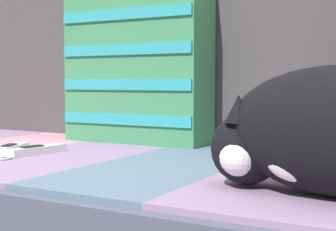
{
  "coord_description": "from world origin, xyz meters",
  "views": [
    {
      "loc": [
        0.52,
        -0.87,
        0.59
      ],
      "look_at": [
        -0.0,
        0.04,
        0.52
      ],
      "focal_mm": 55.0,
      "sensor_mm": 36.0,
      "label": 1
    }
  ],
  "objects": [
    {
      "name": "sofa_backrest",
      "position": [
        0.0,
        0.48,
        0.64
      ],
      "size": [
        1.97,
        0.14,
        0.45
      ],
      "color": "#474242",
      "rests_on": "couch"
    },
    {
      "name": "sleeping_cat",
      "position": [
        0.35,
        -0.1,
        0.51
      ],
      "size": [
        0.43,
        0.19,
        0.2
      ],
      "color": "black",
      "rests_on": "couch"
    },
    {
      "name": "game_remote_far",
      "position": [
        -0.41,
        -0.01,
        0.43
      ],
      "size": [
        0.11,
        0.19,
        0.02
      ],
      "color": "white",
      "rests_on": "couch"
    },
    {
      "name": "throw_pillow_striped",
      "position": [
        -0.27,
        0.33,
        0.63
      ],
      "size": [
        0.42,
        0.14,
        0.42
      ],
      "color": "#3D8956",
      "rests_on": "couch"
    },
    {
      "name": "game_remote_near",
      "position": [
        -0.34,
        0.0,
        0.43
      ],
      "size": [
        0.07,
        0.2,
        0.02
      ],
      "color": "white",
      "rests_on": "couch"
    }
  ]
}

